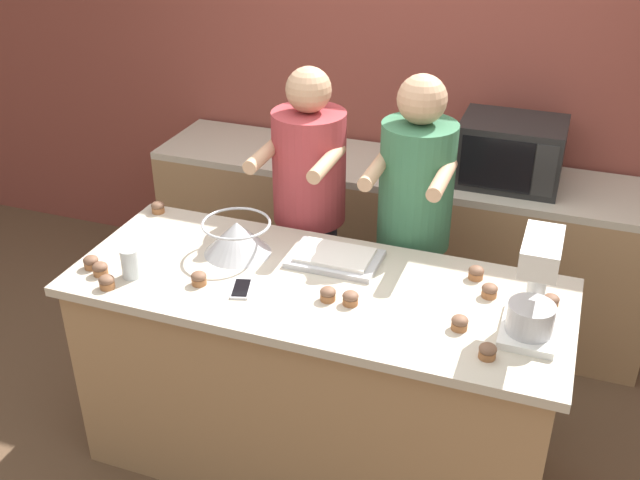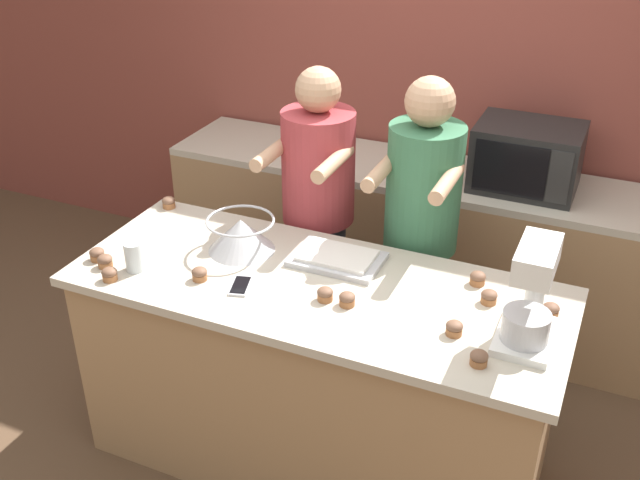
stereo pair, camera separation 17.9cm
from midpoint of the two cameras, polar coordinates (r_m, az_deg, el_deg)
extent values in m
plane|color=brown|center=(3.64, 1.19, -16.12)|extent=(16.00, 16.00, 0.00)
cube|color=brown|center=(4.35, 10.18, 12.12)|extent=(10.00, 0.06, 2.70)
cube|color=#A87F56|center=(3.33, 1.27, -10.57)|extent=(1.96, 0.76, 0.91)
cube|color=beige|center=(3.05, 1.37, -3.65)|extent=(2.04, 0.81, 0.04)
cube|color=#A87F56|center=(4.38, 7.99, -0.44)|extent=(2.80, 0.60, 0.89)
cube|color=beige|center=(4.18, 8.43, 5.14)|extent=(2.80, 0.60, 0.04)
cylinder|color=#33384C|center=(3.86, 1.21, -4.34)|extent=(0.27, 0.27, 0.91)
cylinder|color=#A8383D|center=(3.52, 1.33, 5.57)|extent=(0.35, 0.35, 0.54)
sphere|color=tan|center=(3.39, 1.40, 11.37)|extent=(0.21, 0.21, 0.21)
cylinder|color=tan|center=(3.39, -2.08, 6.66)|extent=(0.06, 0.34, 0.06)
cylinder|color=tan|center=(3.28, 2.58, 5.87)|extent=(0.06, 0.34, 0.06)
cylinder|color=brown|center=(3.74, 8.52, -6.30)|extent=(0.26, 0.26, 0.87)
cylinder|color=#38704C|center=(3.38, 9.41, 3.87)|extent=(0.34, 0.34, 0.59)
sphere|color=tan|center=(3.23, 9.98, 10.32)|extent=(0.22, 0.22, 0.22)
cylinder|color=tan|center=(3.21, 6.31, 5.23)|extent=(0.06, 0.34, 0.06)
cylinder|color=tan|center=(3.15, 11.27, 4.30)|extent=(0.06, 0.34, 0.06)
cube|color=white|center=(2.84, 17.11, -7.08)|extent=(0.20, 0.30, 0.03)
cylinder|color=white|center=(2.86, 17.89, -3.39)|extent=(0.07, 0.07, 0.27)
cube|color=white|center=(2.65, 18.09, -1.42)|extent=(0.13, 0.26, 0.10)
cylinder|color=#BCBCC1|center=(2.77, 17.20, -6.33)|extent=(0.17, 0.17, 0.11)
cone|color=#BCBCC1|center=(3.25, -4.47, 0.37)|extent=(0.29, 0.29, 0.15)
torus|color=#BCBCC1|center=(3.22, -4.52, 1.45)|extent=(0.30, 0.30, 0.01)
cube|color=#BCBCC1|center=(3.18, 2.93, -1.52)|extent=(0.38, 0.26, 0.02)
cube|color=white|center=(3.17, 2.93, -1.21)|extent=(0.31, 0.20, 0.02)
cube|color=black|center=(4.01, 16.75, 6.07)|extent=(0.53, 0.40, 0.34)
cube|color=black|center=(3.83, 15.57, 5.16)|extent=(0.36, 0.01, 0.27)
cube|color=#2D2D2D|center=(3.81, 19.06, 4.48)|extent=(0.11, 0.01, 0.27)
cube|color=silver|center=(3.02, -4.40, -3.54)|extent=(0.11, 0.16, 0.01)
cube|color=black|center=(3.02, -4.40, -3.45)|extent=(0.10, 0.14, 0.00)
cylinder|color=silver|center=(3.17, -12.43, -1.26)|extent=(0.08, 0.08, 0.13)
cylinder|color=#9E6038|center=(3.11, 13.52, -3.10)|extent=(0.06, 0.06, 0.03)
ellipsoid|color=brown|center=(3.10, 13.57, -2.73)|extent=(0.06, 0.06, 0.04)
cylinder|color=#9E6038|center=(2.93, 2.14, -4.40)|extent=(0.06, 0.06, 0.03)
ellipsoid|color=brown|center=(2.92, 2.15, -4.02)|extent=(0.06, 0.06, 0.04)
cylinder|color=#9E6038|center=(3.08, -7.51, -2.82)|extent=(0.06, 0.06, 0.03)
ellipsoid|color=brown|center=(3.07, -7.54, -2.45)|extent=(0.06, 0.06, 0.04)
cylinder|color=#9E6038|center=(2.91, 3.84, -4.78)|extent=(0.06, 0.06, 0.03)
ellipsoid|color=brown|center=(2.89, 3.86, -4.39)|extent=(0.06, 0.06, 0.04)
cylinder|color=#9E6038|center=(2.68, 13.89, -9.00)|extent=(0.06, 0.06, 0.03)
ellipsoid|color=brown|center=(2.67, 13.95, -8.60)|extent=(0.06, 0.06, 0.04)
cylinder|color=#9E6038|center=(3.25, -14.52, -1.81)|extent=(0.06, 0.06, 0.03)
ellipsoid|color=brown|center=(3.23, -14.58, -1.45)|extent=(0.06, 0.06, 0.04)
cylinder|color=#9E6038|center=(3.15, -14.15, -2.79)|extent=(0.06, 0.06, 0.03)
ellipsoid|color=brown|center=(3.14, -14.20, -2.42)|extent=(0.06, 0.06, 0.04)
cylinder|color=#9E6038|center=(3.00, 18.79, -5.33)|extent=(0.06, 0.06, 0.03)
ellipsoid|color=brown|center=(2.98, 18.86, -4.96)|extent=(0.06, 0.06, 0.04)
cylinder|color=#9E6038|center=(3.01, 14.40, -4.47)|extent=(0.06, 0.06, 0.03)
ellipsoid|color=brown|center=(2.99, 14.46, -4.09)|extent=(0.06, 0.06, 0.04)
cylinder|color=#9E6038|center=(3.69, -10.08, 2.63)|extent=(0.06, 0.06, 0.03)
ellipsoid|color=brown|center=(3.68, -10.11, 2.96)|extent=(0.06, 0.06, 0.04)
cylinder|color=#9E6038|center=(3.31, -15.12, -1.29)|extent=(0.06, 0.06, 0.03)
ellipsoid|color=brown|center=(3.29, -15.17, -0.93)|extent=(0.06, 0.06, 0.04)
cylinder|color=#9E6038|center=(2.80, 11.99, -6.85)|extent=(0.06, 0.06, 0.03)
ellipsoid|color=brown|center=(2.79, 12.04, -6.46)|extent=(0.06, 0.06, 0.04)
camera|label=1|loc=(0.09, -88.28, 0.95)|focal=42.00mm
camera|label=2|loc=(0.09, 91.72, -0.95)|focal=42.00mm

